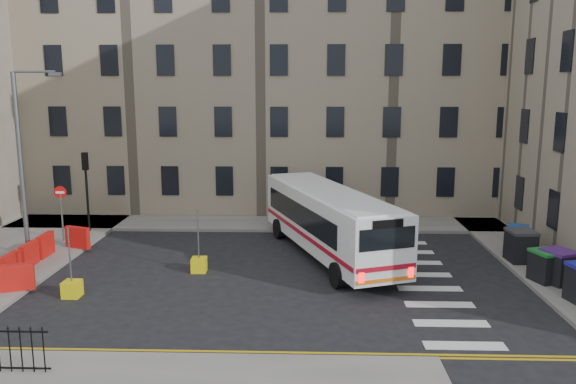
# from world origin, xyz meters

# --- Properties ---
(ground) EXTENTS (120.00, 120.00, 0.00)m
(ground) POSITION_xyz_m (0.00, 0.00, 0.00)
(ground) COLOR black
(ground) RESTS_ON ground
(pavement_north) EXTENTS (36.00, 3.20, 0.15)m
(pavement_north) POSITION_xyz_m (-6.00, 8.60, 0.07)
(pavement_north) COLOR slate
(pavement_north) RESTS_ON ground
(pavement_east) EXTENTS (2.40, 26.00, 0.15)m
(pavement_east) POSITION_xyz_m (9.00, 4.00, 0.07)
(pavement_east) COLOR slate
(pavement_east) RESTS_ON ground
(terrace_north) EXTENTS (38.30, 10.80, 17.20)m
(terrace_north) POSITION_xyz_m (-7.00, 15.50, 8.62)
(terrace_north) COLOR gray
(terrace_north) RESTS_ON ground
(traffic_light_nw) EXTENTS (0.28, 0.22, 4.10)m
(traffic_light_nw) POSITION_xyz_m (-12.00, 6.50, 2.87)
(traffic_light_nw) COLOR black
(traffic_light_nw) RESTS_ON pavement_west
(streetlamp) EXTENTS (0.50, 0.22, 8.14)m
(streetlamp) POSITION_xyz_m (-13.00, 2.00, 4.34)
(streetlamp) COLOR #595B5E
(streetlamp) RESTS_ON pavement_west
(no_entry_north) EXTENTS (0.60, 0.08, 3.00)m
(no_entry_north) POSITION_xyz_m (-12.50, 4.50, 2.08)
(no_entry_north) COLOR #595B5E
(no_entry_north) RESTS_ON pavement_west
(roadworks_barriers) EXTENTS (1.66, 6.26, 1.00)m
(roadworks_barriers) POSITION_xyz_m (-11.84, 0.50, 0.65)
(roadworks_barriers) COLOR red
(roadworks_barriers) RESTS_ON pavement_west
(bus) EXTENTS (6.06, 11.08, 2.97)m
(bus) POSITION_xyz_m (0.32, 2.86, 1.72)
(bus) COLOR white
(bus) RESTS_ON ground
(wheelie_bin_b) EXTENTS (1.39, 1.47, 1.28)m
(wheelie_bin_b) POSITION_xyz_m (8.92, -0.79, 0.80)
(wheelie_bin_b) COLOR black
(wheelie_bin_b) RESTS_ON pavement_east
(wheelie_bin_c) EXTENTS (1.24, 1.34, 1.22)m
(wheelie_bin_c) POSITION_xyz_m (8.52, -0.63, 0.76)
(wheelie_bin_c) COLOR black
(wheelie_bin_c) RESTS_ON pavement_east
(wheelie_bin_d) EXTENTS (1.14, 1.29, 1.37)m
(wheelie_bin_d) POSITION_xyz_m (8.51, 1.92, 0.84)
(wheelie_bin_d) COLOR black
(wheelie_bin_d) RESTS_ON pavement_east
(wheelie_bin_e) EXTENTS (1.22, 1.30, 1.16)m
(wheelie_bin_e) POSITION_xyz_m (8.95, 3.51, 0.73)
(wheelie_bin_e) COLOR black
(wheelie_bin_e) RESTS_ON pavement_east
(bollard_yellow) EXTENTS (0.62, 0.62, 0.60)m
(bollard_yellow) POSITION_xyz_m (-5.10, 0.48, 0.30)
(bollard_yellow) COLOR #DAC20C
(bollard_yellow) RESTS_ON ground
(bollard_chevron) EXTENTS (0.62, 0.62, 0.60)m
(bollard_chevron) POSITION_xyz_m (-9.17, -2.48, 0.30)
(bollard_chevron) COLOR yellow
(bollard_chevron) RESTS_ON ground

